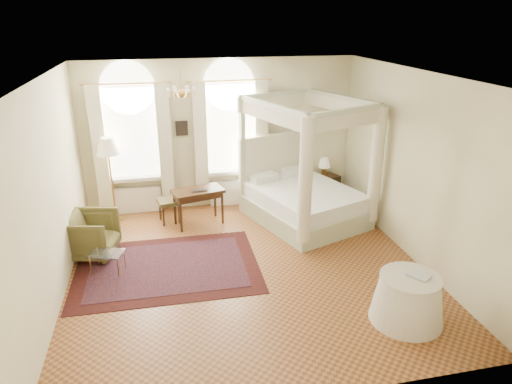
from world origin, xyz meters
TOP-DOWN VIEW (x-y plane):
  - ground at (0.00, 0.00)m, footprint 6.00×6.00m
  - room_walls at (0.00, 0.00)m, footprint 6.00×6.00m
  - window_left at (-1.90, 2.87)m, footprint 1.62×0.27m
  - window_right at (0.20, 2.87)m, footprint 1.62×0.27m
  - chandelier at (-0.90, 1.20)m, footprint 0.51×0.45m
  - wall_pictures at (0.09, 2.97)m, footprint 2.54×0.03m
  - canopy_bed at (1.59, 1.72)m, footprint 2.62×2.89m
  - nightstand at (2.49, 2.70)m, footprint 0.55×0.53m
  - nightstand_lamp at (2.40, 2.80)m, footprint 0.28×0.28m
  - writing_desk at (-0.65, 2.01)m, footprint 1.13×0.77m
  - laptop at (-0.61, 1.98)m, footprint 0.35×0.24m
  - stool at (-1.25, 2.25)m, footprint 0.52×0.52m
  - armchair at (-2.70, 1.08)m, footprint 1.06×1.04m
  - coffee_table at (-2.36, 0.39)m, footprint 0.64×0.53m
  - floor_lamp at (-2.38, 2.57)m, footprint 0.47×0.47m
  - oriental_rug at (-1.37, 0.32)m, footprint 3.19×2.31m
  - side_table at (1.98, -1.88)m, footprint 1.05×1.05m
  - book at (2.00, -1.95)m, footprint 0.35×0.37m

SIDE VIEW (x-z plane):
  - ground at x=0.00m, z-range 0.00..0.00m
  - oriental_rug at x=-1.37m, z-range 0.00..0.01m
  - nightstand at x=2.49m, z-range 0.00..0.61m
  - coffee_table at x=-2.36m, z-range 0.15..0.53m
  - side_table at x=1.98m, z-range -0.01..0.71m
  - armchair at x=-2.70m, z-range 0.00..0.81m
  - stool at x=-1.25m, z-range 0.17..0.68m
  - canopy_bed at x=1.59m, z-range -0.71..1.89m
  - writing_desk at x=-0.65m, z-range 0.27..1.05m
  - book at x=2.00m, z-range 0.72..0.74m
  - laptop at x=-0.61m, z-range 0.77..0.80m
  - nightstand_lamp at x=2.40m, z-range 0.68..1.08m
  - window_left at x=-1.90m, z-range -0.16..3.13m
  - window_right at x=0.20m, z-range -0.16..3.13m
  - floor_lamp at x=-2.38m, z-range 0.65..2.47m
  - wall_pictures at x=0.09m, z-range 1.70..2.09m
  - room_walls at x=0.00m, z-range -1.02..4.98m
  - chandelier at x=-0.90m, z-range 2.66..3.16m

